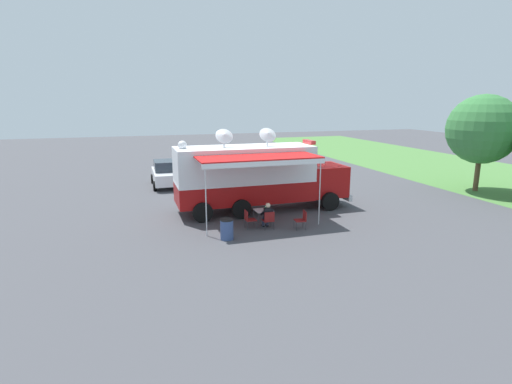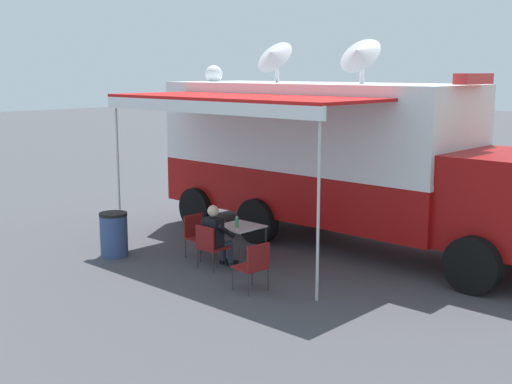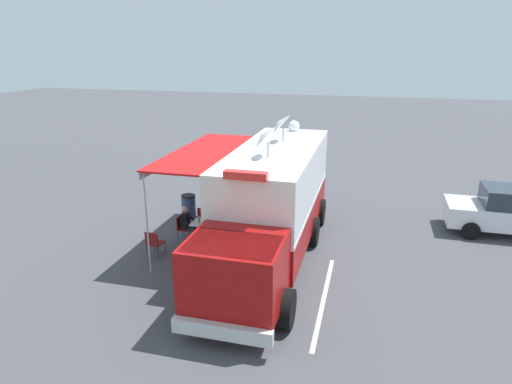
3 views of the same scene
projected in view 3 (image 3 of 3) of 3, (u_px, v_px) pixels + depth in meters
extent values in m
plane|color=#47474C|center=(275.00, 247.00, 15.55)|extent=(100.00, 100.00, 0.00)
cube|color=silver|center=(324.00, 299.00, 12.37)|extent=(0.14, 4.80, 0.01)
cube|color=#9E0F0F|center=(276.00, 216.00, 15.19)|extent=(2.53, 7.21, 1.10)
cube|color=white|center=(276.00, 176.00, 14.75)|extent=(2.53, 7.21, 1.70)
cube|color=white|center=(276.00, 201.00, 15.02)|extent=(2.55, 7.23, 0.10)
cube|color=#9E0F0F|center=(236.00, 272.00, 10.82)|extent=(2.31, 2.11, 1.70)
cube|color=#28333D|center=(233.00, 257.00, 10.48)|extent=(2.16, 1.48, 0.70)
cube|color=silver|center=(222.00, 331.00, 10.06)|extent=(2.38, 0.21, 0.36)
cylinder|color=black|center=(287.00, 309.00, 11.00)|extent=(0.30, 1.00, 1.00)
cylinder|color=black|center=(192.00, 295.00, 11.60)|extent=(0.30, 1.00, 1.00)
cylinder|color=black|center=(314.00, 231.00, 15.59)|extent=(0.30, 1.00, 1.00)
cylinder|color=black|center=(245.00, 224.00, 16.19)|extent=(0.30, 1.00, 1.00)
cylinder|color=black|center=(320.00, 212.00, 17.41)|extent=(0.30, 1.00, 1.00)
cylinder|color=black|center=(258.00, 206.00, 18.01)|extent=(0.30, 1.00, 1.00)
cube|color=white|center=(277.00, 150.00, 14.47)|extent=(2.53, 7.21, 0.10)
cube|color=red|center=(246.00, 175.00, 11.01)|extent=(1.10, 0.29, 0.20)
cylinder|color=silver|center=(283.00, 135.00, 15.38)|extent=(0.10, 0.10, 0.45)
cone|color=silver|center=(279.00, 123.00, 15.29)|extent=(0.72, 0.90, 0.81)
cylinder|color=silver|center=(268.00, 150.00, 13.23)|extent=(0.10, 0.10, 0.45)
cone|color=silver|center=(263.00, 136.00, 13.14)|extent=(0.72, 0.90, 0.81)
sphere|color=white|center=(294.00, 126.00, 17.34)|extent=(0.44, 0.44, 0.44)
cube|color=red|center=(209.00, 152.00, 15.09)|extent=(2.23, 5.77, 0.06)
cube|color=white|center=(180.00, 154.00, 15.39)|extent=(0.11, 5.76, 0.24)
cylinder|color=silver|center=(147.00, 223.00, 13.33)|extent=(0.05, 0.05, 3.25)
cylinder|color=silver|center=(210.00, 174.00, 18.35)|extent=(0.05, 0.05, 3.25)
cube|color=silver|center=(203.00, 223.00, 15.77)|extent=(0.80, 0.80, 0.03)
cylinder|color=#333338|center=(210.00, 237.00, 15.45)|extent=(0.03, 0.03, 0.70)
cylinder|color=#333338|center=(190.00, 235.00, 15.63)|extent=(0.03, 0.03, 0.70)
cylinder|color=#333338|center=(217.00, 229.00, 16.13)|extent=(0.03, 0.03, 0.70)
cylinder|color=#333338|center=(198.00, 227.00, 16.31)|extent=(0.03, 0.03, 0.70)
cylinder|color=#3F9959|center=(199.00, 220.00, 15.71)|extent=(0.07, 0.07, 0.20)
cylinder|color=white|center=(199.00, 217.00, 15.68)|extent=(0.04, 0.04, 0.02)
cube|color=maroon|center=(186.00, 228.00, 16.05)|extent=(0.48, 0.48, 0.04)
cube|color=maroon|center=(180.00, 222.00, 16.03)|extent=(0.04, 0.48, 0.44)
cylinder|color=#333338|center=(194.00, 232.00, 16.26)|extent=(0.02, 0.02, 0.42)
cylinder|color=#333338|center=(189.00, 237.00, 15.86)|extent=(0.02, 0.02, 0.42)
cylinder|color=#333338|center=(183.00, 231.00, 16.37)|extent=(0.02, 0.02, 0.42)
cylinder|color=#333338|center=(178.00, 235.00, 15.96)|extent=(0.02, 0.02, 0.42)
cube|color=maroon|center=(202.00, 222.00, 16.64)|extent=(0.48, 0.48, 0.04)
cube|color=maroon|center=(204.00, 214.00, 16.77)|extent=(0.48, 0.04, 0.44)
cylinder|color=#333338|center=(205.00, 230.00, 16.45)|extent=(0.02, 0.02, 0.42)
cylinder|color=#333338|center=(194.00, 229.00, 16.55)|extent=(0.02, 0.02, 0.42)
cylinder|color=#333338|center=(209.00, 225.00, 16.85)|extent=(0.02, 0.02, 0.42)
cylinder|color=#333338|center=(199.00, 224.00, 16.96)|extent=(0.02, 0.02, 0.42)
cube|color=maroon|center=(156.00, 243.00, 14.86)|extent=(0.54, 0.54, 0.04)
cube|color=maroon|center=(151.00, 239.00, 14.59)|extent=(0.48, 0.10, 0.44)
cylinder|color=#333338|center=(154.00, 245.00, 15.20)|extent=(0.02, 0.02, 0.42)
cylinder|color=#333338|center=(165.00, 247.00, 15.04)|extent=(0.02, 0.02, 0.42)
cylinder|color=#333338|center=(147.00, 250.00, 14.81)|extent=(0.02, 0.02, 0.42)
cylinder|color=#333338|center=(158.00, 252.00, 14.65)|extent=(0.02, 0.02, 0.42)
cube|color=black|center=(185.00, 221.00, 15.95)|extent=(0.24, 0.36, 0.56)
sphere|color=beige|center=(185.00, 210.00, 15.82)|extent=(0.22, 0.22, 0.22)
cylinder|color=black|center=(191.00, 218.00, 16.12)|extent=(0.43, 0.09, 0.34)
cylinder|color=black|center=(186.00, 222.00, 15.70)|extent=(0.43, 0.09, 0.34)
cylinder|color=#2D334C|center=(191.00, 227.00, 16.09)|extent=(0.38, 0.13, 0.13)
cylinder|color=#2D334C|center=(196.00, 234.00, 16.12)|extent=(0.11, 0.11, 0.42)
cube|color=black|center=(198.00, 238.00, 16.16)|extent=(0.24, 0.10, 0.07)
cylinder|color=#2D334C|center=(189.00, 229.00, 15.90)|extent=(0.38, 0.13, 0.13)
cylinder|color=#2D334C|center=(194.00, 236.00, 15.93)|extent=(0.11, 0.11, 0.42)
cube|color=black|center=(196.00, 240.00, 15.97)|extent=(0.24, 0.10, 0.07)
cylinder|color=#384C7F|center=(189.00, 206.00, 18.20)|extent=(0.56, 0.56, 0.85)
cylinder|color=black|center=(188.00, 196.00, 18.06)|extent=(0.57, 0.57, 0.06)
cube|color=silver|center=(506.00, 216.00, 16.47)|extent=(4.21, 1.83, 0.76)
cylinder|color=black|center=(471.00, 231.00, 16.09)|extent=(0.64, 0.23, 0.64)
cylinder|color=black|center=(463.00, 213.00, 17.74)|extent=(0.64, 0.23, 0.64)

